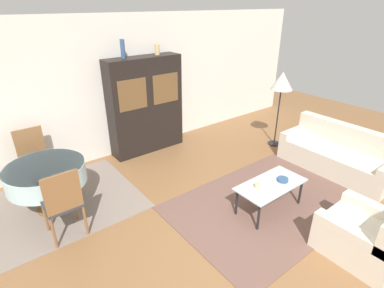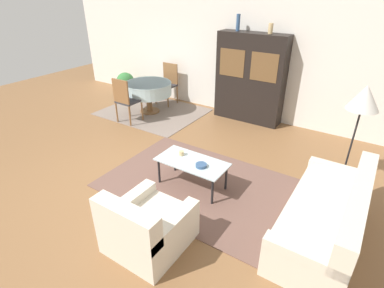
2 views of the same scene
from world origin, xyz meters
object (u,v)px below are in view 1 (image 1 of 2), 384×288
Objects in this scene: armchair at (367,236)px; floor_lamp at (282,83)px; coffee_table at (271,186)px; cup at (257,185)px; dining_table at (46,175)px; dining_chair_near at (63,201)px; display_cabinet at (146,106)px; dining_chair_far at (34,156)px; couch at (338,155)px; bowl at (283,180)px; vase_tall at (123,49)px; vase_short at (157,49)px.

armchair is 0.56× the size of floor_lamp.
coffee_table is 13.26× the size of cup.
dining_chair_near is (0.00, -0.78, -0.01)m from dining_table.
display_cabinet reaches higher than dining_chair_far.
armchair is (-1.74, -1.32, -0.00)m from couch.
bowl is 0.49× the size of vase_tall.
floor_lamp is (1.95, 1.42, 0.97)m from coffee_table.
floor_lamp reaches higher than dining_chair_near.
vase_short is (-0.05, 2.94, 1.63)m from coffee_table.
couch is 1.78m from floor_lamp.
vase_short reaches higher than armchair.
bowl is (2.78, -2.08, -0.11)m from dining_table.
dining_table is at bearing 90.00° from dining_chair_near.
dining_chair_near is at bearing 154.26° from coffee_table.
dining_chair_far is 4.00m from bowl.
dining_table is (-2.20, -0.91, -0.38)m from display_cabinet.
dining_table is 3.31× the size of vase_tall.
cup is at bearing -79.56° from vase_tall.
dining_chair_far is 2.38m from vase_tall.
bowl is (-1.75, -1.48, -0.90)m from floor_lamp.
bowl is at bearing -85.27° from vase_short.
armchair is at bearing -49.95° from dining_table.
display_cabinet is at bearing -176.74° from dining_chair_far.
vase_tall is (-2.73, 2.93, 1.81)m from couch.
vase_tall is 0.72m from vase_short.
floor_lamp is at bearing 162.94° from dining_chair_far.
vase_short reaches higher than dining_table.
dining_chair_near is 6.20× the size of bowl.
dining_chair_far reaches higher than armchair.
cup is (2.35, -1.18, -0.09)m from dining_chair_near.
coffee_table is 6.60× the size of bowl.
dining_chair_far reaches higher than coffee_table.
armchair is at bearing -80.37° from coffee_table.
bowl is at bearing -78.98° from display_cabinet.
vase_tall reaches higher than display_cabinet.
armchair is 3.41m from floor_lamp.
coffee_table is 0.97× the size of dining_table.
dining_chair_far is at bearing -176.74° from display_cabinet.
floor_lamp is 19.57× the size of cup.
dining_table is at bearing -157.58° from display_cabinet.
dining_chair_near is at bearing -142.47° from display_cabinet.
couch reaches higher than coffee_table.
dining_chair_far reaches higher than bowl.
dining_table reaches higher than cup.
bowl is at bearing 134.15° from dining_chair_far.
cup reaches higher than bowl.
couch is 4.73m from dining_chair_near.
bowl is (0.20, -0.05, 0.07)m from coffee_table.
bowl is at bearing -25.06° from dining_chair_near.
cup is at bearing -148.15° from floor_lamp.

